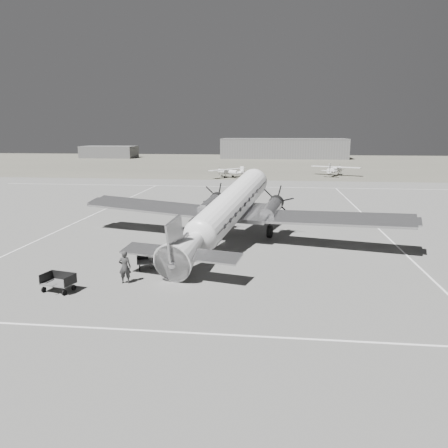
# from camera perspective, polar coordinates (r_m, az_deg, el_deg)

# --- Properties ---
(ground) EXTENTS (260.00, 260.00, 0.00)m
(ground) POSITION_cam_1_polar(r_m,az_deg,el_deg) (33.68, 2.99, -3.70)
(ground) COLOR slate
(ground) RESTS_ON ground
(taxi_line_near) EXTENTS (60.00, 0.15, 0.01)m
(taxi_line_near) POSITION_cam_1_polar(r_m,az_deg,el_deg) (20.60, 0.45, -14.27)
(taxi_line_near) COLOR silver
(taxi_line_near) RESTS_ON ground
(taxi_line_right) EXTENTS (0.15, 80.00, 0.01)m
(taxi_line_right) POSITION_cam_1_polar(r_m,az_deg,el_deg) (35.10, 22.99, -4.01)
(taxi_line_right) COLOR silver
(taxi_line_right) RESTS_ON ground
(taxi_line_left) EXTENTS (0.15, 60.00, 0.01)m
(taxi_line_left) POSITION_cam_1_polar(r_m,az_deg,el_deg) (47.70, -18.32, 0.41)
(taxi_line_left) COLOR silver
(taxi_line_left) RESTS_ON ground
(taxi_line_horizon) EXTENTS (90.00, 0.15, 0.01)m
(taxi_line_horizon) POSITION_cam_1_polar(r_m,az_deg,el_deg) (72.96, 4.97, 4.83)
(taxi_line_horizon) COLOR silver
(taxi_line_horizon) RESTS_ON ground
(grass_infield) EXTENTS (260.00, 90.00, 0.01)m
(grass_infield) POSITION_cam_1_polar(r_m,az_deg,el_deg) (127.70, 5.70, 7.91)
(grass_infield) COLOR #5B584C
(grass_infield) RESTS_ON ground
(hangar_main) EXTENTS (42.00, 14.00, 6.60)m
(hangar_main) POSITION_cam_1_polar(r_m,az_deg,el_deg) (152.50, 7.79, 9.77)
(hangar_main) COLOR slate
(hangar_main) RESTS_ON ground
(shed_secondary) EXTENTS (18.00, 10.00, 4.00)m
(shed_secondary) POSITION_cam_1_polar(r_m,az_deg,el_deg) (158.14, -14.77, 9.09)
(shed_secondary) COLOR #535353
(shed_secondary) RESTS_ON ground
(dc3_airliner) EXTENTS (33.03, 26.53, 5.53)m
(dc3_airliner) POSITION_cam_1_polar(r_m,az_deg,el_deg) (35.06, 0.37, 1.58)
(dc3_airliner) COLOR #B3B3B5
(dc3_airliner) RESTS_ON ground
(light_plane_left) EXTENTS (11.84, 12.03, 1.94)m
(light_plane_left) POSITION_cam_1_polar(r_m,az_deg,el_deg) (87.48, 0.72, 6.71)
(light_plane_left) COLOR silver
(light_plane_left) RESTS_ON ground
(light_plane_right) EXTENTS (12.90, 11.90, 2.16)m
(light_plane_right) POSITION_cam_1_polar(r_m,az_deg,el_deg) (94.19, 14.31, 6.79)
(light_plane_right) COLOR silver
(light_plane_right) RESTS_ON ground
(baggage_cart_near) EXTENTS (2.15, 1.78, 1.04)m
(baggage_cart_near) POSITION_cam_1_polar(r_m,az_deg,el_deg) (29.98, -9.63, -4.83)
(baggage_cart_near) COLOR #535353
(baggage_cart_near) RESTS_ON ground
(baggage_cart_far) EXTENTS (2.13, 1.71, 1.06)m
(baggage_cart_far) POSITION_cam_1_polar(r_m,az_deg,el_deg) (27.26, -20.82, -7.17)
(baggage_cart_far) COLOR #535353
(baggage_cart_far) RESTS_ON ground
(ground_crew) EXTENTS (0.80, 0.58, 2.05)m
(ground_crew) POSITION_cam_1_polar(r_m,az_deg,el_deg) (27.38, -12.82, -5.50)
(ground_crew) COLOR #2E2E2E
(ground_crew) RESTS_ON ground
(ramp_agent) EXTENTS (0.77, 0.90, 1.62)m
(ramp_agent) POSITION_cam_1_polar(r_m,az_deg,el_deg) (30.20, -9.30, -4.12)
(ramp_agent) COLOR beige
(ramp_agent) RESTS_ON ground
(passenger) EXTENTS (0.79, 1.05, 1.95)m
(passenger) POSITION_cam_1_polar(r_m,az_deg,el_deg) (32.79, -6.63, -2.44)
(passenger) COLOR #ACACAA
(passenger) RESTS_ON ground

